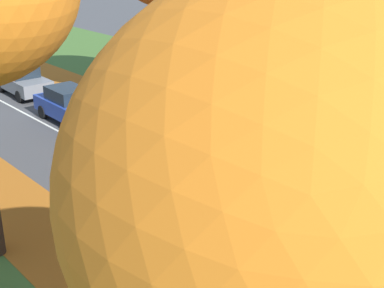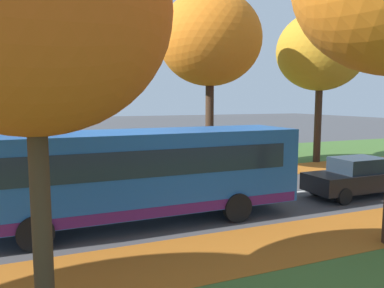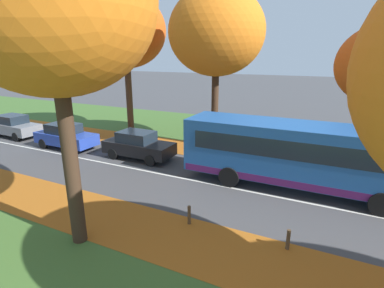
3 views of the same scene
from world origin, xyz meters
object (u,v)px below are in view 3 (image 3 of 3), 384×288
object	(u,v)px
bus	(300,153)
car_blue_following	(66,136)
tree_left_mid	(51,1)
bollard_fifth	(288,240)
car_grey_third_in_line	(14,126)
tree_right_far	(125,31)
tree_right_mid	(216,32)
tree_right_near	(383,65)
bollard_sixth	(189,215)
car_black_lead	(138,145)

from	to	relation	value
bus	car_blue_following	world-z (taller)	bus
tree_left_mid	car_blue_following	size ratio (longest dim) A/B	2.33
bus	bollard_fifth	bearing A→B (deg)	-175.64
car_grey_third_in_line	tree_left_mid	bearing A→B (deg)	-117.66
tree_right_far	tree_left_mid	bearing A→B (deg)	-149.61
tree_left_mid	car_grey_third_in_line	distance (m)	17.43
tree_right_far	car_blue_following	distance (m)	8.51
bus	tree_right_mid	bearing A→B (deg)	53.15
tree_left_mid	bollard_fifth	world-z (taller)	tree_left_mid
tree_right_near	bollard_sixth	xyz separation A→B (m)	(-9.80, 6.11, -5.04)
tree_right_near	tree_right_far	world-z (taller)	tree_right_far
tree_right_near	car_grey_third_in_line	bearing A→B (deg)	101.54
tree_right_mid	bus	size ratio (longest dim) A/B	0.95
bus	car_blue_following	bearing A→B (deg)	90.93
tree_right_far	car_grey_third_in_line	bearing A→B (deg)	123.39
tree_right_mid	tree_right_near	bearing A→B (deg)	-87.25
tree_right_mid	bollard_fifth	xyz separation A→B (m)	(-9.31, -6.29, -6.85)
tree_left_mid	tree_right_far	distance (m)	14.19
tree_right_mid	bus	bearing A→B (deg)	-126.85
tree_right_mid	car_black_lead	size ratio (longest dim) A/B	2.35
tree_left_mid	bollard_fifth	bearing A→B (deg)	-68.05
tree_left_mid	bollard_sixth	xyz separation A→B (m)	(2.47, -2.82, -6.90)
tree_right_mid	tree_right_far	xyz separation A→B (m)	(0.40, 7.16, 0.31)
bollard_fifth	tree_right_near	bearing A→B (deg)	-15.26
tree_right_mid	tree_right_far	size ratio (longest dim) A/B	0.97
tree_right_mid	car_blue_following	world-z (taller)	tree_right_mid
tree_left_mid	bollard_sixth	world-z (taller)	tree_left_mid
tree_right_far	car_blue_following	xyz separation A→B (m)	(-5.07, 1.39, -6.70)
bus	tree_right_near	bearing A→B (deg)	-31.90
tree_right_near	bus	xyz separation A→B (m)	(-4.87, 3.03, -3.70)
bollard_sixth	bus	distance (m)	5.97
bollard_sixth	car_black_lead	xyz separation A→B (m)	(5.11, 5.91, 0.45)
tree_right_mid	car_blue_following	size ratio (longest dim) A/B	2.33
car_black_lead	bus	bearing A→B (deg)	-91.13
bollard_sixth	bus	xyz separation A→B (m)	(4.93, -3.08, 1.34)
tree_right_mid	car_blue_following	distance (m)	11.64
bollard_sixth	car_grey_third_in_line	world-z (taller)	car_grey_third_in_line
tree_right_mid	bus	world-z (taller)	tree_right_mid
bollard_sixth	car_grey_third_in_line	xyz separation A→B (m)	(5.05, 17.16, 0.45)
tree_left_mid	tree_right_near	world-z (taller)	tree_left_mid
bollard_fifth	car_blue_following	distance (m)	15.55
tree_right_near	tree_left_mid	bearing A→B (deg)	143.96
bollard_sixth	car_black_lead	world-z (taller)	car_black_lead
bollard_fifth	bus	size ratio (longest dim) A/B	0.07
bollard_sixth	bus	world-z (taller)	bus
tree_right_mid	car_blue_following	xyz separation A→B (m)	(-4.67, 8.54, -6.38)
tree_right_mid	bollard_fifth	size ratio (longest dim) A/B	14.25
bollard_fifth	bus	world-z (taller)	bus
tree_left_mid	bollard_sixth	size ratio (longest dim) A/B	13.68
tree_right_near	bus	world-z (taller)	tree_right_near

